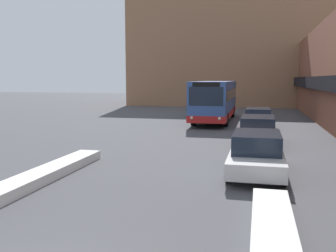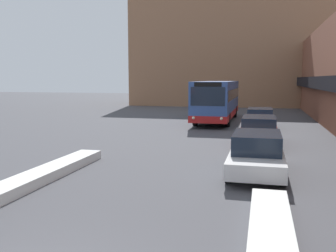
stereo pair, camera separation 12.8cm
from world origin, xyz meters
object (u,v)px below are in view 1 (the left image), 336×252
city_bus (215,100)px  parked_car_front (256,153)px  parked_car_middle (257,130)px  parked_car_back (258,118)px

city_bus → parked_car_front: city_bus is taller
city_bus → parked_car_middle: bearing=-71.8°
parked_car_front → parked_car_back: parked_car_front is taller
parked_car_middle → parked_car_back: bearing=90.0°
city_bus → parked_car_middle: city_bus is taller
parked_car_back → city_bus: bearing=131.0°
parked_car_back → parked_car_front: bearing=-90.0°
parked_car_front → city_bus: bearing=101.5°
parked_car_front → parked_car_back: bearing=90.0°
city_bus → parked_car_back: city_bus is taller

